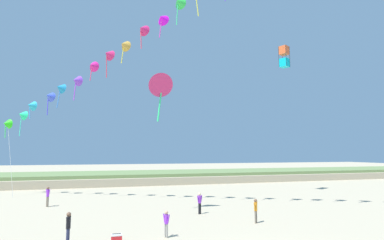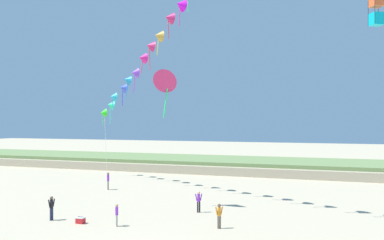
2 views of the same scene
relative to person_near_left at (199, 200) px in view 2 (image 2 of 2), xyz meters
name	(u,v)px [view 2 (image 2 of 2)]	position (x,y,z in m)	size (l,w,h in m)	color
dune_ridge	(259,165)	(-0.25, 27.87, -0.16)	(120.00, 13.95, 1.60)	tan
person_near_left	(199,200)	(0.00, 0.00, 0.00)	(0.54, 0.35, 1.64)	black
person_near_right	(52,206)	(-9.04, -5.81, 0.04)	(0.23, 0.60, 1.71)	#282D4C
person_mid_center	(117,213)	(-3.85, -5.74, -0.09)	(0.35, 0.47, 1.49)	gray
person_far_left	(219,214)	(2.74, -4.02, -0.01)	(0.48, 0.44, 1.62)	#726656
person_far_right	(108,180)	(-12.07, 6.84, 0.06)	(0.44, 0.54, 1.76)	#726656
kite_banner_string	(174,12)	(-3.51, 3.64, 15.73)	(30.66, 25.79, 26.04)	#28DF1C
large_kite_low_lead	(377,10)	(13.21, 7.51, 15.39)	(1.30, 1.30, 2.56)	#0BB9D0
large_kite_mid_trail	(166,80)	(-3.12, 0.91, 9.45)	(2.11, 1.62, 4.17)	#CB2A66
beach_cooler	(81,220)	(-6.59, -5.86, -0.74)	(0.58, 0.41, 0.46)	red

